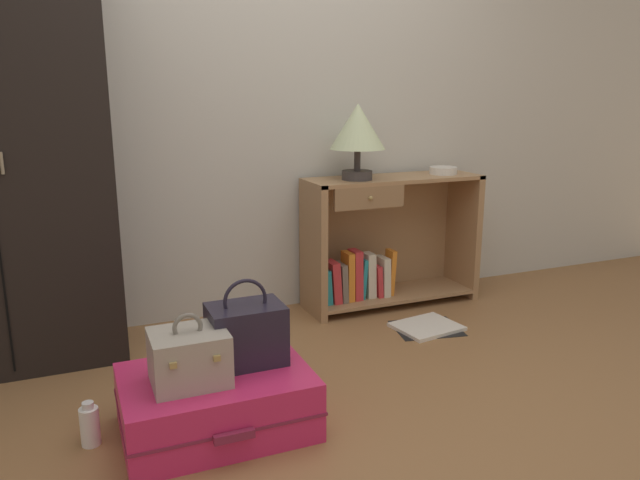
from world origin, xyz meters
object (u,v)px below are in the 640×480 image
(bookshelf, at_px, (383,244))
(suitcase_large, at_px, (217,402))
(handbag, at_px, (246,333))
(bottle, at_px, (90,425))
(table_lamp, at_px, (358,129))
(bowl, at_px, (443,171))
(open_book_on_floor, at_px, (427,327))
(train_case, at_px, (189,357))

(bookshelf, bearing_deg, suitcase_large, -140.74)
(bookshelf, bearing_deg, handbag, -138.90)
(handbag, xyz_separation_m, bottle, (-0.58, 0.03, -0.27))
(table_lamp, distance_m, bottle, 1.99)
(bottle, bearing_deg, handbag, -2.72)
(bookshelf, height_order, bottle, bookshelf)
(bowl, distance_m, handbag, 1.81)
(bowl, height_order, bottle, bowl)
(bookshelf, relative_size, bottle, 6.27)
(suitcase_large, distance_m, open_book_on_floor, 1.39)
(bookshelf, relative_size, suitcase_large, 1.50)
(bowl, bearing_deg, bottle, -156.20)
(table_lamp, height_order, bottle, table_lamp)
(table_lamp, height_order, suitcase_large, table_lamp)
(bookshelf, bearing_deg, table_lamp, -167.72)
(train_case, relative_size, bottle, 1.61)
(table_lamp, relative_size, train_case, 1.55)
(bowl, bearing_deg, train_case, -149.28)
(suitcase_large, bearing_deg, handbag, 20.15)
(table_lamp, xyz_separation_m, open_book_on_floor, (0.22, -0.42, -1.03))
(bowl, distance_m, suitcase_large, 2.01)
(handbag, bearing_deg, train_case, -160.41)
(train_case, relative_size, handbag, 0.80)
(bookshelf, bearing_deg, open_book_on_floor, -86.63)
(suitcase_large, xyz_separation_m, train_case, (-0.10, -0.03, 0.21))
(bookshelf, relative_size, table_lamp, 2.51)
(handbag, relative_size, bottle, 2.01)
(bookshelf, distance_m, bowl, 0.56)
(handbag, bearing_deg, suitcase_large, -159.85)
(table_lamp, relative_size, open_book_on_floor, 1.06)
(bookshelf, xyz_separation_m, bowl, (0.38, -0.03, 0.42))
(suitcase_large, relative_size, handbag, 2.07)
(table_lamp, distance_m, bowl, 0.63)
(train_case, distance_m, open_book_on_floor, 1.52)
(table_lamp, xyz_separation_m, bottle, (-1.49, -0.90, -0.96))
(train_case, bearing_deg, bottle, 162.35)
(bookshelf, height_order, suitcase_large, bookshelf)
(train_case, bearing_deg, bowl, 30.72)
(bowl, bearing_deg, suitcase_large, -148.64)
(handbag, distance_m, open_book_on_floor, 1.29)
(bookshelf, bearing_deg, bowl, -4.51)
(bookshelf, height_order, open_book_on_floor, bookshelf)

